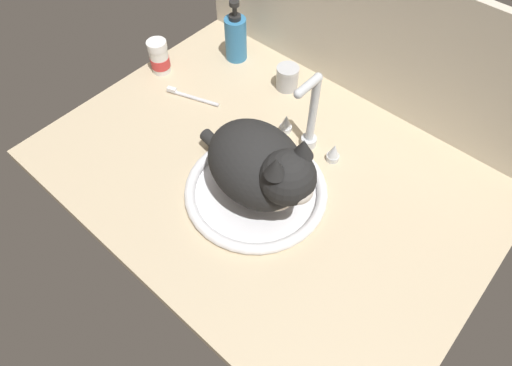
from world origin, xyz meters
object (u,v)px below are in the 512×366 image
at_px(sink_basin, 256,190).
at_px(pill_bottle, 159,58).
at_px(metal_jar, 287,78).
at_px(toothbrush, 191,97).
at_px(faucet, 310,122).
at_px(cat, 262,168).
at_px(soap_pump_bottle, 236,38).

bearing_deg(sink_basin, pill_bottle, 163.48).
bearing_deg(pill_bottle, sink_basin, -16.52).
distance_m(sink_basin, pill_bottle, 0.52).
distance_m(sink_basin, metal_jar, 0.38).
relative_size(sink_basin, toothbrush, 2.18).
bearing_deg(pill_bottle, faucet, 5.50).
relative_size(sink_basin, faucet, 1.46).
relative_size(faucet, pill_bottle, 2.29).
relative_size(pill_bottle, metal_jar, 1.47).
height_order(pill_bottle, toothbrush, pill_bottle).
bearing_deg(cat, pill_bottle, 163.80).
relative_size(cat, metal_jar, 5.23).
xyz_separation_m(sink_basin, faucet, (-0.00, 0.20, 0.08)).
height_order(faucet, metal_jar, faucet).
height_order(cat, pill_bottle, cat).
distance_m(faucet, soap_pump_bottle, 0.40).
distance_m(pill_bottle, metal_jar, 0.37).
distance_m(sink_basin, cat, 0.11).
distance_m(sink_basin, soap_pump_bottle, 0.51).
bearing_deg(metal_jar, faucet, -37.95).
xyz_separation_m(cat, metal_jar, (-0.20, 0.34, -0.08)).
xyz_separation_m(faucet, toothbrush, (-0.35, -0.07, -0.08)).
xyz_separation_m(faucet, soap_pump_bottle, (-0.38, 0.14, -0.02)).
height_order(sink_basin, toothbrush, sink_basin).
bearing_deg(sink_basin, metal_jar, 118.06).
xyz_separation_m(soap_pump_bottle, metal_jar, (0.20, -0.00, -0.04)).
height_order(cat, metal_jar, cat).
height_order(sink_basin, faucet, faucet).
relative_size(cat, toothbrush, 2.32).
xyz_separation_m(soap_pump_bottle, toothbrush, (0.03, -0.22, -0.06)).
height_order(pill_bottle, soap_pump_bottle, soap_pump_bottle).
distance_m(cat, metal_jar, 0.40).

